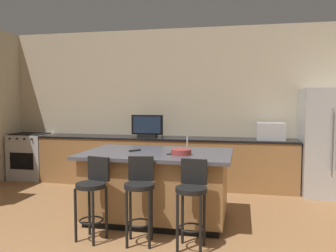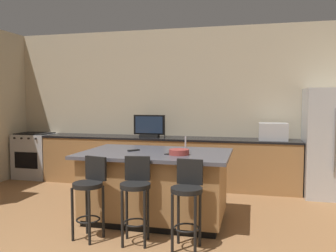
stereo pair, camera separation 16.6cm
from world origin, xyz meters
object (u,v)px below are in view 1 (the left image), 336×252
fruit_bowl (181,152)px  kitchen_island (157,185)px  tv_monitor (147,127)px  tv_remote (135,150)px  microwave (271,131)px  bar_stool_center (140,192)px  range_oven (31,156)px  cell_phone (171,154)px  refrigerator (328,142)px  bar_stool_right (192,196)px  bar_stool_left (93,191)px

fruit_bowl → kitchen_island: bearing=155.3°
tv_monitor → kitchen_island: bearing=-70.5°
tv_remote → fruit_bowl: bearing=25.3°
tv_monitor → fruit_bowl: 2.20m
microwave → kitchen_island: bearing=-130.8°
kitchen_island → tv_remote: tv_remote is taller
kitchen_island → bar_stool_center: size_ratio=2.03×
kitchen_island → range_oven: bearing=149.4°
fruit_bowl → cell_phone: 0.14m
refrigerator → microwave: 0.94m
bar_stool_right → tv_remote: size_ratio=5.62×
range_oven → cell_phone: size_ratio=6.19×
tv_monitor → cell_phone: size_ratio=3.99×
refrigerator → bar_stool_left: refrigerator is taller
range_oven → bar_stool_center: bearing=-40.2°
refrigerator → cell_phone: bearing=-140.5°
fruit_bowl → cell_phone: size_ratio=1.69×
range_oven → microwave: size_ratio=1.93×
range_oven → bar_stool_right: 4.56m
bar_stool_left → kitchen_island: bearing=68.8°
microwave → bar_stool_left: microwave is taller
kitchen_island → microwave: (1.59, 1.84, 0.59)m
fruit_bowl → microwave: bearing=58.3°
kitchen_island → fruit_bowl: fruit_bowl is taller
kitchen_island → tv_monitor: tv_monitor is taller
microwave → refrigerator: bearing=-5.2°
tv_monitor → cell_phone: tv_monitor is taller
cell_phone → kitchen_island: bearing=165.4°
bar_stool_left → fruit_bowl: bearing=48.9°
range_oven → fruit_bowl: size_ratio=3.65×
microwave → bar_stool_center: bearing=-121.2°
refrigerator → kitchen_island: bearing=-145.0°
microwave → range_oven: bearing=-180.0°
refrigerator → range_oven: size_ratio=1.93×
kitchen_island → fruit_bowl: (0.35, -0.16, 0.48)m
kitchen_island → tv_monitor: (-0.63, 1.79, 0.64)m
range_oven → fruit_bowl: bearing=-30.0°
tv_monitor → bar_stool_left: tv_monitor is taller
tv_remote → range_oven: bearing=-173.7°
kitchen_island → bar_stool_left: bar_stool_left is taller
bar_stool_center → refrigerator: bearing=36.2°
refrigerator → tv_monitor: size_ratio=3.00×
bar_stool_center → tv_remote: 0.93m
kitchen_island → tv_monitor: 2.01m
bar_stool_left → tv_remote: size_ratio=5.54×
bar_stool_left → tv_remote: bearing=86.6°
refrigerator → range_oven: 5.65m
tv_monitor → range_oven: bearing=178.8°
bar_stool_left → bar_stool_right: size_ratio=0.99×
bar_stool_center → fruit_bowl: fruit_bowl is taller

